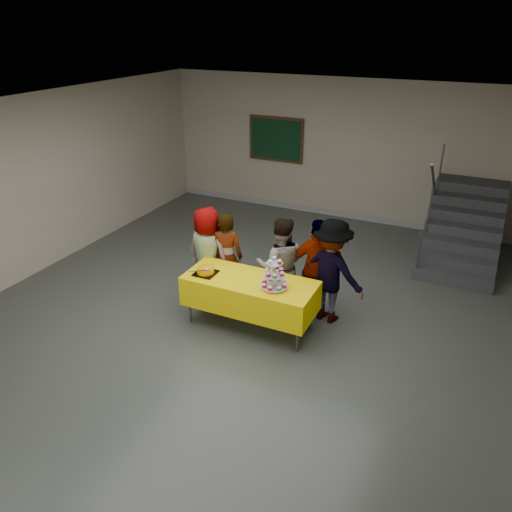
{
  "coord_description": "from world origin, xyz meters",
  "views": [
    {
      "loc": [
        2.86,
        -5.41,
        4.1
      ],
      "look_at": [
        0.16,
        0.32,
        1.05
      ],
      "focal_mm": 35.0,
      "sensor_mm": 36.0,
      "label": 1
    }
  ],
  "objects_px": {
    "schoolchild_a": "(208,254)",
    "schoolchild_d": "(317,268)",
    "schoolchild_c": "(280,266)",
    "schoolchild_e": "(331,271)",
    "bear_cake": "(206,270)",
    "cupcake_stand": "(274,277)",
    "staircase": "(463,229)",
    "schoolchild_b": "(226,257)",
    "noticeboard": "(276,139)",
    "bake_table": "(250,293)"
  },
  "relations": [
    {
      "from": "cupcake_stand",
      "to": "schoolchild_d",
      "type": "distance_m",
      "value": 0.9
    },
    {
      "from": "schoolchild_c",
      "to": "schoolchild_d",
      "type": "distance_m",
      "value": 0.55
    },
    {
      "from": "schoolchild_c",
      "to": "schoolchild_e",
      "type": "relative_size",
      "value": 0.95
    },
    {
      "from": "schoolchild_b",
      "to": "schoolchild_d",
      "type": "distance_m",
      "value": 1.44
    },
    {
      "from": "schoolchild_a",
      "to": "schoolchild_d",
      "type": "xyz_separation_m",
      "value": [
        1.71,
        0.25,
        0.0
      ]
    },
    {
      "from": "schoolchild_d",
      "to": "cupcake_stand",
      "type": "bearing_deg",
      "value": 47.74
    },
    {
      "from": "bake_table",
      "to": "bear_cake",
      "type": "distance_m",
      "value": 0.72
    },
    {
      "from": "schoolchild_a",
      "to": "noticeboard",
      "type": "bearing_deg",
      "value": -73.06
    },
    {
      "from": "bake_table",
      "to": "bear_cake",
      "type": "bearing_deg",
      "value": -170.45
    },
    {
      "from": "staircase",
      "to": "noticeboard",
      "type": "bearing_deg",
      "value": 168.8
    },
    {
      "from": "bear_cake",
      "to": "bake_table",
      "type": "bearing_deg",
      "value": 9.55
    },
    {
      "from": "cupcake_stand",
      "to": "schoolchild_a",
      "type": "xyz_separation_m",
      "value": [
        -1.38,
        0.57,
        -0.18
      ]
    },
    {
      "from": "bake_table",
      "to": "schoolchild_b",
      "type": "bearing_deg",
      "value": 140.58
    },
    {
      "from": "schoolchild_a",
      "to": "staircase",
      "type": "xyz_separation_m",
      "value": [
        3.51,
        3.5,
        -0.27
      ]
    },
    {
      "from": "schoolchild_d",
      "to": "staircase",
      "type": "bearing_deg",
      "value": -138.77
    },
    {
      "from": "schoolchild_a",
      "to": "schoolchild_d",
      "type": "bearing_deg",
      "value": -164.07
    },
    {
      "from": "bear_cake",
      "to": "schoolchild_b",
      "type": "relative_size",
      "value": 0.25
    },
    {
      "from": "bear_cake",
      "to": "schoolchild_e",
      "type": "xyz_separation_m",
      "value": [
        1.62,
        0.8,
        -0.04
      ]
    },
    {
      "from": "noticeboard",
      "to": "schoolchild_a",
      "type": "bearing_deg",
      "value": -80.66
    },
    {
      "from": "cupcake_stand",
      "to": "noticeboard",
      "type": "height_order",
      "value": "noticeboard"
    },
    {
      "from": "schoolchild_c",
      "to": "cupcake_stand",
      "type": "bearing_deg",
      "value": 81.66
    },
    {
      "from": "cupcake_stand",
      "to": "schoolchild_c",
      "type": "height_order",
      "value": "schoolchild_c"
    },
    {
      "from": "bake_table",
      "to": "staircase",
      "type": "bearing_deg",
      "value": 57.67
    },
    {
      "from": "bear_cake",
      "to": "schoolchild_e",
      "type": "height_order",
      "value": "schoolchild_e"
    },
    {
      "from": "staircase",
      "to": "cupcake_stand",
      "type": "bearing_deg",
      "value": -117.66
    },
    {
      "from": "schoolchild_e",
      "to": "noticeboard",
      "type": "distance_m",
      "value": 4.99
    },
    {
      "from": "bear_cake",
      "to": "staircase",
      "type": "distance_m",
      "value": 5.21
    },
    {
      "from": "bake_table",
      "to": "schoolchild_a",
      "type": "distance_m",
      "value": 1.12
    },
    {
      "from": "schoolchild_a",
      "to": "staircase",
      "type": "bearing_deg",
      "value": -127.47
    },
    {
      "from": "cupcake_stand",
      "to": "bear_cake",
      "type": "xyz_separation_m",
      "value": [
        -1.05,
        -0.04,
        -0.11
      ]
    },
    {
      "from": "bear_cake",
      "to": "cupcake_stand",
      "type": "bearing_deg",
      "value": 2.36
    },
    {
      "from": "staircase",
      "to": "noticeboard",
      "type": "distance_m",
      "value": 4.45
    },
    {
      "from": "cupcake_stand",
      "to": "schoolchild_a",
      "type": "distance_m",
      "value": 1.5
    },
    {
      "from": "schoolchild_a",
      "to": "schoolchild_c",
      "type": "relative_size",
      "value": 1.01
    },
    {
      "from": "bake_table",
      "to": "staircase",
      "type": "xyz_separation_m",
      "value": [
        2.53,
        4.0,
        -0.07
      ]
    },
    {
      "from": "schoolchild_a",
      "to": "schoolchild_d",
      "type": "distance_m",
      "value": 1.73
    },
    {
      "from": "schoolchild_d",
      "to": "staircase",
      "type": "relative_size",
      "value": 0.63
    },
    {
      "from": "schoolchild_d",
      "to": "staircase",
      "type": "height_order",
      "value": "staircase"
    },
    {
      "from": "staircase",
      "to": "schoolchild_b",
      "type": "bearing_deg",
      "value": -133.08
    },
    {
      "from": "cupcake_stand",
      "to": "bear_cake",
      "type": "height_order",
      "value": "cupcake_stand"
    },
    {
      "from": "bear_cake",
      "to": "schoolchild_a",
      "type": "relative_size",
      "value": 0.24
    },
    {
      "from": "schoolchild_c",
      "to": "staircase",
      "type": "height_order",
      "value": "staircase"
    },
    {
      "from": "schoolchild_a",
      "to": "schoolchild_c",
      "type": "bearing_deg",
      "value": -166.98
    },
    {
      "from": "cupcake_stand",
      "to": "staircase",
      "type": "relative_size",
      "value": 0.19
    },
    {
      "from": "schoolchild_c",
      "to": "noticeboard",
      "type": "relative_size",
      "value": 1.16
    },
    {
      "from": "schoolchild_a",
      "to": "schoolchild_b",
      "type": "height_order",
      "value": "schoolchild_a"
    },
    {
      "from": "bear_cake",
      "to": "schoolchild_b",
      "type": "bearing_deg",
      "value": 92.72
    },
    {
      "from": "bake_table",
      "to": "schoolchild_d",
      "type": "relative_size",
      "value": 1.24
    },
    {
      "from": "schoolchild_c",
      "to": "schoolchild_b",
      "type": "bearing_deg",
      "value": -20.96
    },
    {
      "from": "schoolchild_d",
      "to": "noticeboard",
      "type": "height_order",
      "value": "noticeboard"
    }
  ]
}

